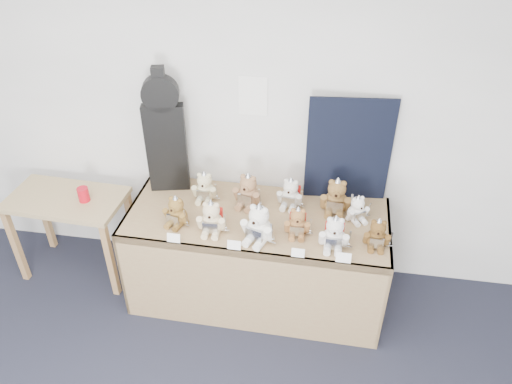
% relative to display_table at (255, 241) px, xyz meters
% --- Properties ---
extents(room_shell, '(6.00, 6.00, 6.00)m').
position_rel_display_table_xyz_m(room_shell, '(-0.10, 0.51, 0.92)').
color(room_shell, white).
rests_on(room_shell, floor).
extents(display_table, '(1.94, 0.83, 0.80)m').
position_rel_display_table_xyz_m(display_table, '(0.00, 0.00, 0.00)').
color(display_table, '#896646').
rests_on(display_table, floor).
extents(side_table, '(0.93, 0.55, 0.76)m').
position_rel_display_table_xyz_m(side_table, '(-1.54, 0.13, -0.00)').
color(side_table, tan).
rests_on(side_table, floor).
extents(guitar_case, '(0.31, 0.15, 1.00)m').
position_rel_display_table_xyz_m(guitar_case, '(-0.73, 0.34, 0.66)').
color(guitar_case, black).
rests_on(guitar_case, display_table).
extents(navy_board, '(0.62, 0.08, 0.82)m').
position_rel_display_table_xyz_m(navy_board, '(0.62, 0.43, 0.58)').
color(navy_board, black).
rests_on(navy_board, display_table).
extents(red_cup, '(0.09, 0.09, 0.12)m').
position_rel_display_table_xyz_m(red_cup, '(-1.37, 0.12, 0.18)').
color(red_cup, red).
rests_on(red_cup, side_table).
extents(teddy_front_far_left, '(0.21, 0.19, 0.26)m').
position_rel_display_table_xyz_m(teddy_front_far_left, '(-0.55, -0.10, 0.27)').
color(teddy_front_far_left, brown).
rests_on(teddy_front_far_left, display_table).
extents(teddy_front_left, '(0.23, 0.19, 0.28)m').
position_rel_display_table_xyz_m(teddy_front_left, '(-0.28, -0.14, 0.28)').
color(teddy_front_left, beige).
rests_on(teddy_front_left, display_table).
extents(teddy_front_centre, '(0.26, 0.25, 0.32)m').
position_rel_display_table_xyz_m(teddy_front_centre, '(0.05, -0.18, 0.30)').
color(teddy_front_centre, white).
rests_on(teddy_front_centre, display_table).
extents(teddy_front_right, '(0.20, 0.17, 0.25)m').
position_rel_display_table_xyz_m(teddy_front_right, '(0.31, -0.07, 0.27)').
color(teddy_front_right, '#916137').
rests_on(teddy_front_right, display_table).
extents(teddy_front_far_right, '(0.23, 0.19, 0.28)m').
position_rel_display_table_xyz_m(teddy_front_far_right, '(0.56, -0.17, 0.28)').
color(teddy_front_far_right, silver).
rests_on(teddy_front_far_right, display_table).
extents(teddy_front_end, '(0.20, 0.16, 0.25)m').
position_rel_display_table_xyz_m(teddy_front_end, '(0.85, -0.12, 0.27)').
color(teddy_front_end, brown).
rests_on(teddy_front_end, display_table).
extents(teddy_back_left, '(0.21, 0.17, 0.27)m').
position_rel_display_table_xyz_m(teddy_back_left, '(-0.42, 0.23, 0.28)').
color(teddy_back_left, beige).
rests_on(teddy_back_left, display_table).
extents(teddy_back_centre_left, '(0.24, 0.22, 0.30)m').
position_rel_display_table_xyz_m(teddy_back_centre_left, '(-0.09, 0.21, 0.29)').
color(teddy_back_centre_left, '#9A704D').
rests_on(teddy_back_centre_left, display_table).
extents(teddy_back_centre_right, '(0.22, 0.19, 0.27)m').
position_rel_display_table_xyz_m(teddy_back_centre_right, '(0.22, 0.25, 0.28)').
color(teddy_back_centre_right, silver).
rests_on(teddy_back_centre_right, display_table).
extents(teddy_back_right, '(0.25, 0.21, 0.31)m').
position_rel_display_table_xyz_m(teddy_back_right, '(0.56, 0.23, 0.29)').
color(teddy_back_right, brown).
rests_on(teddy_back_right, display_table).
extents(teddy_back_end, '(0.19, 0.18, 0.23)m').
position_rel_display_table_xyz_m(teddy_back_end, '(0.72, 0.15, 0.26)').
color(teddy_back_end, white).
rests_on(teddy_back_end, display_table).
extents(entry_card_a, '(0.09, 0.02, 0.07)m').
position_rel_display_table_xyz_m(entry_card_a, '(-0.52, -0.30, 0.21)').
color(entry_card_a, white).
rests_on(entry_card_a, display_table).
extents(entry_card_b, '(0.09, 0.02, 0.07)m').
position_rel_display_table_xyz_m(entry_card_b, '(-0.09, -0.30, 0.21)').
color(entry_card_b, white).
rests_on(entry_card_b, display_table).
extents(entry_card_c, '(0.09, 0.02, 0.06)m').
position_rel_display_table_xyz_m(entry_card_c, '(0.34, -0.31, 0.20)').
color(entry_card_c, white).
rests_on(entry_card_c, display_table).
extents(entry_card_d, '(0.10, 0.02, 0.07)m').
position_rel_display_table_xyz_m(entry_card_d, '(0.63, -0.31, 0.21)').
color(entry_card_d, white).
rests_on(entry_card_d, display_table).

